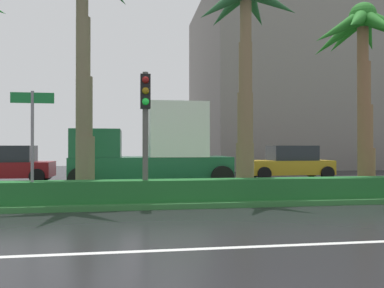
% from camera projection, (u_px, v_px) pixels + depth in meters
% --- Properties ---
extents(ground_plane, '(90.00, 42.00, 0.10)m').
position_uv_depth(ground_plane, '(10.00, 200.00, 12.55)').
color(ground_plane, black).
extents(palm_tree_centre_right, '(3.48, 3.37, 7.15)m').
position_uv_depth(palm_tree_centre_right, '(246.00, 30.00, 12.75)').
color(palm_tree_centre_right, brown).
rests_on(palm_tree_centre_right, median_strip).
extents(palm_tree_mid_right, '(3.95, 3.92, 6.47)m').
position_uv_depth(palm_tree_mid_right, '(363.00, 45.00, 13.33)').
color(palm_tree_mid_right, brown).
rests_on(palm_tree_mid_right, median_strip).
extents(traffic_signal_median_right, '(0.28, 0.43, 3.64)m').
position_uv_depth(traffic_signal_median_right, '(145.00, 112.00, 10.93)').
color(traffic_signal_median_right, '#4C4C47').
rests_on(traffic_signal_median_right, median_strip).
extents(street_name_sign, '(1.10, 0.08, 3.00)m').
position_uv_depth(street_name_sign, '(32.00, 132.00, 10.22)').
color(street_name_sign, slate).
rests_on(street_name_sign, median_strip).
extents(car_in_traffic_second, '(4.30, 2.02, 1.72)m').
position_uv_depth(car_in_traffic_second, '(6.00, 165.00, 18.15)').
color(car_in_traffic_second, maroon).
rests_on(car_in_traffic_second, ground_plane).
extents(box_truck_lead, '(6.40, 2.64, 3.46)m').
position_uv_depth(box_truck_lead, '(154.00, 150.00, 15.99)').
color(box_truck_lead, '#195133').
rests_on(box_truck_lead, ground_plane).
extents(car_in_traffic_third, '(4.30, 2.02, 1.72)m').
position_uv_depth(car_in_traffic_third, '(290.00, 163.00, 20.13)').
color(car_in_traffic_third, '#B28C1E').
rests_on(car_in_traffic_third, ground_plane).
extents(building_far_right, '(17.91, 14.22, 13.97)m').
position_uv_depth(building_far_right, '(303.00, 85.00, 33.84)').
color(building_far_right, slate).
rests_on(building_far_right, ground_plane).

